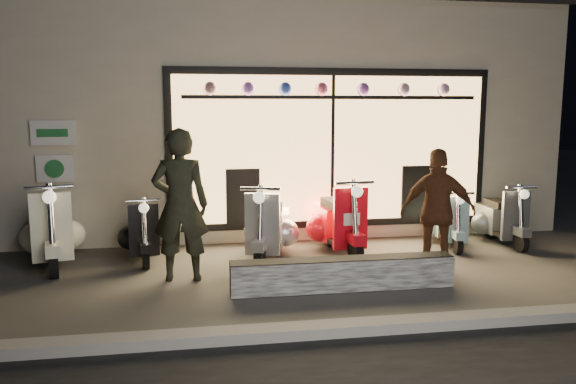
% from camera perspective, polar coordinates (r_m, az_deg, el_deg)
% --- Properties ---
extents(ground, '(40.00, 40.00, 0.00)m').
position_cam_1_polar(ground, '(7.62, 2.02, -8.47)').
color(ground, '#383533').
rests_on(ground, ground).
extents(kerb, '(40.00, 0.25, 0.12)m').
position_cam_1_polar(kerb, '(5.77, 6.08, -13.60)').
color(kerb, slate).
rests_on(kerb, ground).
extents(shop_building, '(10.20, 6.23, 4.20)m').
position_cam_1_polar(shop_building, '(12.21, -2.59, 7.94)').
color(shop_building, beige).
rests_on(shop_building, ground).
extents(graffiti_barrier, '(2.78, 0.28, 0.40)m').
position_cam_1_polar(graffiti_barrier, '(7.03, 5.60, -8.28)').
color(graffiti_barrier, black).
rests_on(graffiti_barrier, ground).
extents(scooter_silver, '(0.80, 1.55, 1.10)m').
position_cam_1_polar(scooter_silver, '(8.51, -1.92, -3.57)').
color(scooter_silver, black).
rests_on(scooter_silver, ground).
extents(scooter_red, '(0.59, 1.61, 1.15)m').
position_cam_1_polar(scooter_red, '(8.84, 4.97, -3.03)').
color(scooter_red, black).
rests_on(scooter_red, ground).
extents(scooter_black, '(0.53, 1.32, 0.94)m').
position_cam_1_polar(scooter_black, '(8.73, -14.58, -4.00)').
color(scooter_black, black).
rests_on(scooter_black, ground).
extents(scooter_cream, '(0.77, 1.65, 1.18)m').
position_cam_1_polar(scooter_cream, '(8.82, -22.82, -3.62)').
color(scooter_cream, black).
rests_on(scooter_cream, ground).
extents(scooter_blue, '(0.56, 1.29, 0.92)m').
position_cam_1_polar(scooter_blue, '(9.61, 15.86, -2.95)').
color(scooter_blue, black).
rests_on(scooter_blue, ground).
extents(scooter_grey, '(0.45, 1.38, 0.99)m').
position_cam_1_polar(scooter_grey, '(10.05, 20.60, -2.51)').
color(scooter_grey, black).
rests_on(scooter_grey, ground).
extents(man, '(0.76, 0.53, 1.98)m').
position_cam_1_polar(man, '(7.34, -10.89, -1.32)').
color(man, black).
rests_on(man, ground).
extents(woman, '(1.07, 0.65, 1.70)m').
position_cam_1_polar(woman, '(7.81, 14.98, -1.93)').
color(woman, '#59311C').
rests_on(woman, ground).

